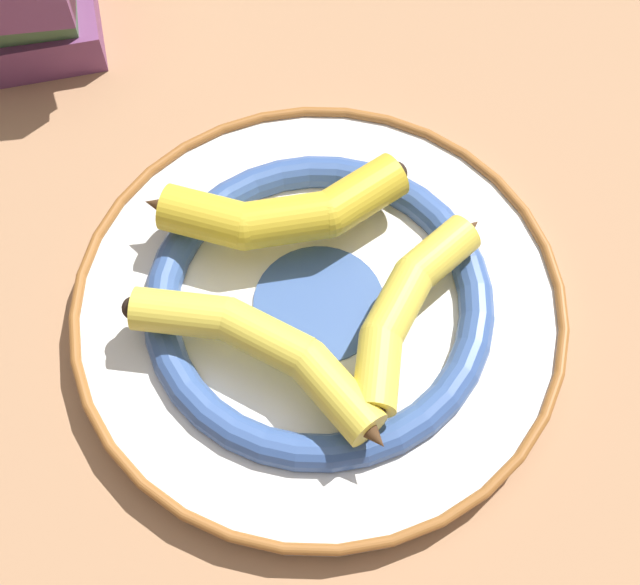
% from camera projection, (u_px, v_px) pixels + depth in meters
% --- Properties ---
extents(ground_plane, '(2.80, 2.80, 0.00)m').
position_uv_depth(ground_plane, '(339.00, 296.00, 0.70)').
color(ground_plane, '#A87A56').
extents(decorative_bowl, '(0.37, 0.37, 0.04)m').
position_uv_depth(decorative_bowl, '(320.00, 307.00, 0.67)').
color(decorative_bowl, white).
rests_on(decorative_bowl, ground_plane).
extents(banana_a, '(0.18, 0.07, 0.03)m').
position_uv_depth(banana_a, '(407.00, 305.00, 0.63)').
color(banana_a, yellow).
rests_on(banana_a, decorative_bowl).
extents(banana_b, '(0.08, 0.21, 0.03)m').
position_uv_depth(banana_b, '(265.00, 350.00, 0.62)').
color(banana_b, yellow).
rests_on(banana_b, decorative_bowl).
extents(banana_c, '(0.17, 0.15, 0.04)m').
position_uv_depth(banana_c, '(280.00, 212.00, 0.67)').
color(banana_c, gold).
rests_on(banana_c, decorative_bowl).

